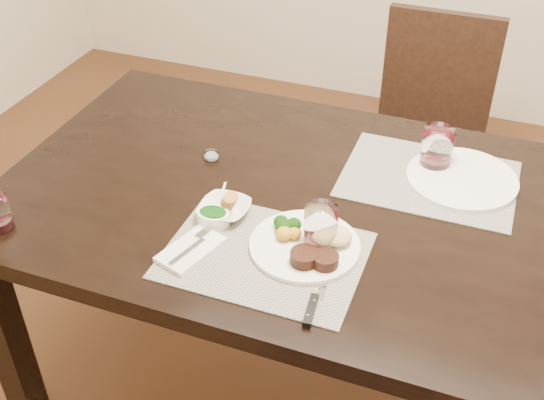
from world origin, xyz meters
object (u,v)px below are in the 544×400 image
at_px(steak_knife, 314,302).
at_px(dinner_plate, 309,245).
at_px(cracker_bowl, 225,209).
at_px(far_plate, 462,179).
at_px(wine_glass_near, 321,229).
at_px(chair_far, 428,123).

bearing_deg(steak_knife, dinner_plate, 105.66).
distance_m(steak_knife, cracker_bowl, 0.38).
bearing_deg(cracker_bowl, dinner_plate, -12.76).
relative_size(cracker_bowl, far_plate, 0.42).
distance_m(dinner_plate, wine_glass_near, 0.05).
distance_m(dinner_plate, steak_knife, 0.18).
height_order(dinner_plate, wine_glass_near, wine_glass_near).
bearing_deg(steak_knife, chair_far, 81.94).
height_order(chair_far, far_plate, chair_far).
relative_size(chair_far, wine_glass_near, 8.20).
bearing_deg(dinner_plate, chair_far, 81.97).
bearing_deg(dinner_plate, steak_knife, -70.68).
bearing_deg(steak_knife, cracker_bowl, 138.28).
relative_size(cracker_bowl, wine_glass_near, 1.15).
bearing_deg(far_plate, wine_glass_near, -125.52).
distance_m(chair_far, far_plate, 0.78).
bearing_deg(steak_knife, wine_glass_near, 98.01).
bearing_deg(cracker_bowl, wine_glass_near, -6.74).
relative_size(wine_glass_near, far_plate, 0.37).
distance_m(cracker_bowl, far_plate, 0.65).
bearing_deg(cracker_bowl, far_plate, 33.75).
xyz_separation_m(chair_far, far_plate, (0.18, -0.72, 0.26)).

